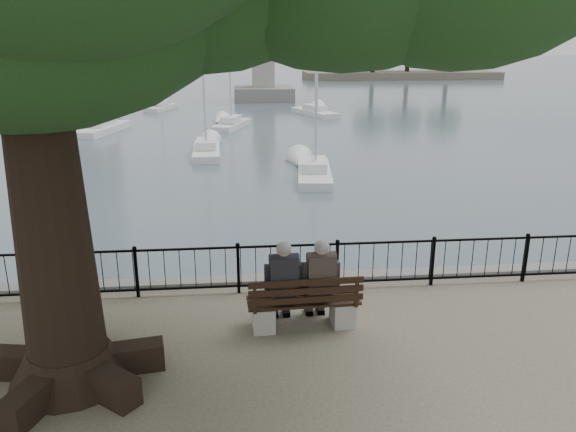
{
  "coord_description": "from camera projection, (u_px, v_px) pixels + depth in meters",
  "views": [
    {
      "loc": [
        -0.99,
        -7.92,
        4.91
      ],
      "look_at": [
        0.0,
        2.5,
        1.6
      ],
      "focal_mm": 35.0,
      "sensor_mm": 36.0,
      "label": 1
    }
  ],
  "objects": [
    {
      "name": "harbor",
      "position": [
        286.0,
        302.0,
        12.09
      ],
      "size": [
        260.0,
        260.0,
        1.2
      ],
      "color": "#605F5C",
      "rests_on": "ground"
    },
    {
      "name": "railing",
      "position": [
        288.0,
        265.0,
        11.3
      ],
      "size": [
        22.06,
        0.06,
        1.0
      ],
      "color": "black",
      "rests_on": "ground"
    },
    {
      "name": "bench",
      "position": [
        304.0,
        309.0,
        9.89
      ],
      "size": [
        2.01,
        0.68,
        1.05
      ],
      "color": "gray",
      "rests_on": "ground"
    },
    {
      "name": "person_left",
      "position": [
        283.0,
        287.0,
        9.83
      ],
      "size": [
        0.5,
        0.83,
        1.66
      ],
      "color": "black",
      "rests_on": "ground"
    },
    {
      "name": "person_right",
      "position": [
        319.0,
        284.0,
        9.92
      ],
      "size": [
        0.5,
        0.83,
        1.66
      ],
      "color": "#2B2622",
      "rests_on": "ground"
    },
    {
      "name": "lion_monument",
      "position": [
        263.0,
        78.0,
        56.32
      ],
      "size": [
        5.88,
        5.88,
        8.7
      ],
      "color": "#605F5C",
      "rests_on": "ground"
    },
    {
      "name": "sailboat_a",
      "position": [
        35.0,
        153.0,
        28.88
      ],
      "size": [
        2.63,
        4.94,
        9.61
      ],
      "color": "silver",
      "rests_on": "ground"
    },
    {
      "name": "sailboat_b",
      "position": [
        206.0,
        148.0,
        29.9
      ],
      "size": [
        1.51,
        4.97,
        11.4
      ],
      "color": "silver",
      "rests_on": "ground"
    },
    {
      "name": "sailboat_c",
      "position": [
        314.0,
        171.0,
        24.94
      ],
      "size": [
        1.99,
        5.25,
        9.3
      ],
      "color": "silver",
      "rests_on": "ground"
    },
    {
      "name": "sailboat_e",
      "position": [
        102.0,
        127.0,
        37.14
      ],
      "size": [
        2.88,
        5.99,
        12.71
      ],
      "color": "silver",
      "rests_on": "ground"
    },
    {
      "name": "sailboat_f",
      "position": [
        231.0,
        123.0,
        39.1
      ],
      "size": [
        2.79,
        4.94,
        9.54
      ],
      "color": "silver",
      "rests_on": "ground"
    },
    {
      "name": "sailboat_g",
      "position": [
        315.0,
        112.0,
        45.49
      ],
      "size": [
        3.39,
        5.74,
        9.69
      ],
      "color": "silver",
      "rests_on": "ground"
    },
    {
      "name": "sailboat_h",
      "position": [
        161.0,
        105.0,
        49.14
      ],
      "size": [
        2.57,
        4.88,
        11.45
      ],
      "color": "silver",
      "rests_on": "ground"
    },
    {
      "name": "far_shore",
      "position": [
        406.0,
        52.0,
        85.92
      ],
      "size": [
        30.0,
        8.6,
        9.18
      ],
      "color": "#534C40",
      "rests_on": "ground"
    }
  ]
}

